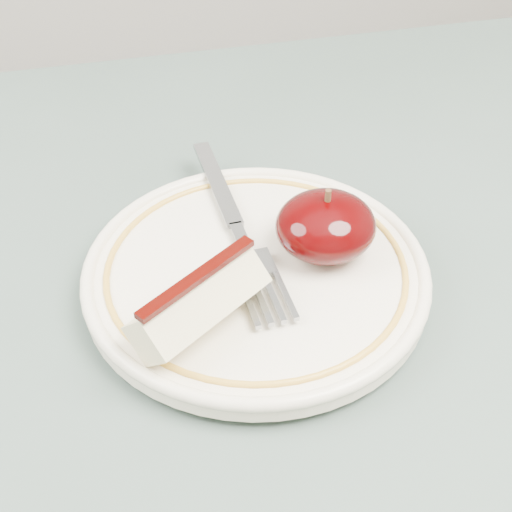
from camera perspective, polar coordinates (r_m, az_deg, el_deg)
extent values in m
cylinder|color=brown|center=(1.06, 15.54, -3.36)|extent=(0.05, 0.05, 0.71)
cube|color=#45554E|center=(0.42, -1.16, -13.69)|extent=(0.90, 0.90, 0.04)
cylinder|color=#F2E9CB|center=(0.47, 0.00, -2.29)|extent=(0.12, 0.12, 0.01)
cylinder|color=#F2E9CB|center=(0.46, 0.00, -1.49)|extent=(0.22, 0.22, 0.01)
torus|color=#F2E9CB|center=(0.46, 0.00, -1.03)|extent=(0.22, 0.22, 0.01)
torus|color=gold|center=(0.46, 0.00, -0.90)|extent=(0.20, 0.20, 0.00)
ellipsoid|color=black|center=(0.46, 5.58, 2.41)|extent=(0.07, 0.06, 0.04)
cylinder|color=#472D19|center=(0.45, 5.77, 4.69)|extent=(0.00, 0.00, 0.01)
cube|color=beige|center=(0.41, -4.56, -3.80)|extent=(0.09, 0.08, 0.04)
cube|color=black|center=(0.40, -4.71, -1.70)|extent=(0.08, 0.05, 0.00)
cube|color=gray|center=(0.53, -3.15, 5.90)|extent=(0.02, 0.11, 0.00)
cube|color=gray|center=(0.47, -1.21, 1.43)|extent=(0.01, 0.03, 0.00)
cube|color=gray|center=(0.45, -0.27, -0.73)|extent=(0.03, 0.03, 0.00)
cube|color=gray|center=(0.43, 2.39, -3.17)|extent=(0.01, 0.04, 0.00)
cube|color=gray|center=(0.43, 1.41, -3.37)|extent=(0.01, 0.04, 0.00)
cube|color=gray|center=(0.43, 0.42, -3.58)|extent=(0.01, 0.04, 0.00)
cube|color=gray|center=(0.43, -0.58, -3.78)|extent=(0.01, 0.04, 0.00)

